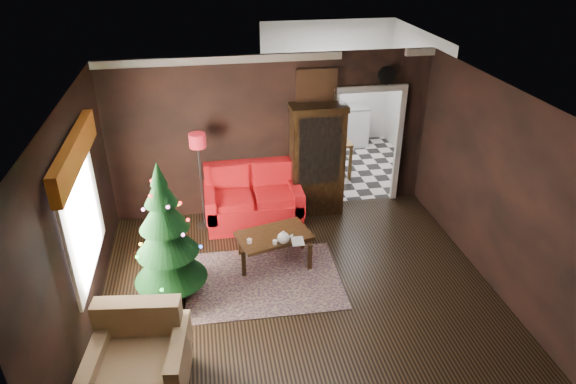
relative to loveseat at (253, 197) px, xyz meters
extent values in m
plane|color=black|center=(0.40, -2.05, -0.50)|extent=(5.50, 5.50, 0.00)
plane|color=white|center=(0.40, -2.05, 2.30)|extent=(5.50, 5.50, 0.00)
plane|color=black|center=(0.40, 0.45, 0.90)|extent=(5.50, 0.00, 5.50)
plane|color=black|center=(0.40, -4.55, 0.90)|extent=(5.50, 0.00, 5.50)
plane|color=black|center=(-2.35, -2.05, 0.90)|extent=(0.00, 5.50, 5.50)
plane|color=black|center=(3.15, -2.05, 0.90)|extent=(0.00, 5.50, 5.50)
cube|color=white|center=(-2.31, -1.85, 0.95)|extent=(0.05, 1.60, 1.40)
cube|color=brown|center=(-2.23, -1.85, 1.77)|extent=(0.12, 2.10, 0.35)
plane|color=beige|center=(2.10, 1.95, -0.50)|extent=(3.00, 3.00, 0.00)
cube|color=white|center=(2.10, 3.40, 1.20)|extent=(0.70, 0.06, 0.70)
cube|color=#352531|center=(-0.05, -1.67, -0.49)|extent=(2.27, 1.68, 0.01)
cylinder|color=white|center=(-0.21, -1.40, 0.03)|extent=(0.08, 0.08, 0.06)
cylinder|color=white|center=(0.15, -1.49, 0.02)|extent=(0.08, 0.08, 0.06)
imported|color=gray|center=(0.40, -1.49, 0.12)|extent=(0.18, 0.03, 0.24)
cylinder|color=white|center=(2.35, 0.40, 1.88)|extent=(0.32, 0.32, 0.06)
cube|color=#B27E4E|center=(1.15, 0.41, 1.75)|extent=(0.62, 0.05, 0.52)
cube|color=white|center=(2.10, 3.15, -0.05)|extent=(1.80, 0.60, 0.90)
camera|label=1|loc=(-0.73, -7.56, 4.10)|focal=31.52mm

